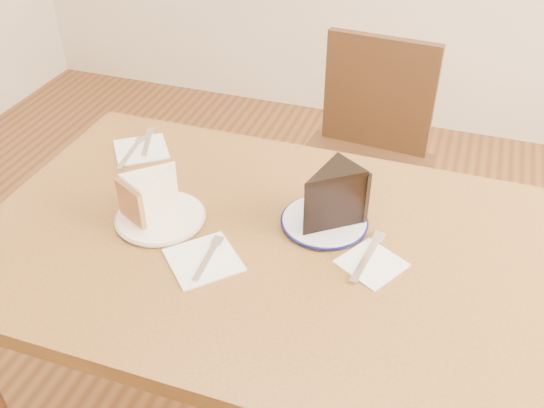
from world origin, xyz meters
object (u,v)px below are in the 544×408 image
Objects in this scene: table at (256,272)px; plate_cream at (161,218)px; plate_navy at (324,222)px; chair_far at (362,164)px; chocolate_cake at (327,201)px; carrot_cake at (155,192)px.

plate_cream is at bearing -177.65° from table.
table is 0.19m from plate_navy.
plate_navy is (0.04, -0.67, 0.27)m from chair_far.
chair_far is 4.75× the size of plate_navy.
chocolate_cake is at bearing -63.09° from plate_navy.
carrot_cake reaches higher than plate_cream.
carrot_cake is (-0.37, -0.08, 0.05)m from plate_navy.
table is 0.23m from chocolate_cake.
plate_navy is 0.38m from carrot_cake.
table is 10.08× the size of carrot_cake.
plate_cream is at bearing 72.51° from chair_far.
table is at bearing -143.36° from plate_navy.
chair_far is 0.72m from plate_navy.
plate_cream and plate_navy have the same top height.
carrot_cake is at bearing 43.71° from chocolate_cake.
table is 0.28m from carrot_cake.
carrot_cake reaches higher than plate_navy.
plate_cream is 0.36m from plate_navy.
chair_far reaches higher than plate_navy.
chocolate_cake is at bearing 14.40° from plate_cream.
chocolate_cake reaches higher than table.
table is at bearing 2.35° from plate_cream.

